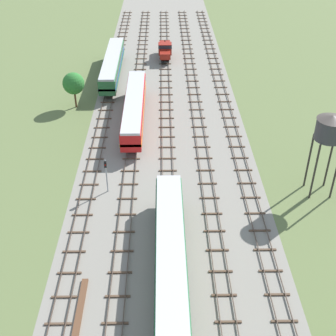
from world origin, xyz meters
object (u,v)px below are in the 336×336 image
object	(u,v)px
passenger_coach_centre_left_nearest	(170,253)
passenger_coach_left_near	(134,107)
shunter_loco_centre_left_midfar	(165,49)
passenger_coach_far_left_mid	(112,64)
water_tower	(330,129)
signal_post_nearest	(106,172)

from	to	relation	value
passenger_coach_centre_left_nearest	passenger_coach_left_near	distance (m)	32.26
shunter_loco_centre_left_midfar	passenger_coach_centre_left_nearest	bearing A→B (deg)	-90.00
passenger_coach_left_near	passenger_coach_far_left_mid	world-z (taller)	same
passenger_coach_far_left_mid	shunter_loco_centre_left_midfar	distance (m)	14.13
passenger_coach_centre_left_nearest	water_tower	world-z (taller)	water_tower
shunter_loco_centre_left_midfar	water_tower	xyz separation A→B (m)	(18.38, -46.93, 6.73)
water_tower	signal_post_nearest	xyz separation A→B (m)	(-25.87, 0.31, -5.79)
passenger_coach_far_left_mid	water_tower	bearing A→B (deg)	-52.49
passenger_coach_left_near	passenger_coach_far_left_mid	bearing A→B (deg)	105.27
shunter_loco_centre_left_midfar	passenger_coach_left_near	bearing A→B (deg)	-100.02
passenger_coach_centre_left_nearest	water_tower	distance (m)	23.44
passenger_coach_far_left_mid	signal_post_nearest	size ratio (longest dim) A/B	4.79
passenger_coach_left_near	passenger_coach_far_left_mid	size ratio (longest dim) A/B	1.00
shunter_loco_centre_left_midfar	signal_post_nearest	bearing A→B (deg)	-99.13
water_tower	signal_post_nearest	distance (m)	26.51
passenger_coach_left_near	shunter_loco_centre_left_midfar	distance (m)	28.72
passenger_coach_centre_left_nearest	water_tower	size ratio (longest dim) A/B	2.10
passenger_coach_centre_left_nearest	shunter_loco_centre_left_midfar	distance (m)	60.14
shunter_loco_centre_left_midfar	signal_post_nearest	world-z (taller)	signal_post_nearest
passenger_coach_centre_left_nearest	shunter_loco_centre_left_midfar	size ratio (longest dim) A/B	2.60
passenger_coach_left_near	water_tower	world-z (taller)	water_tower
signal_post_nearest	shunter_loco_centre_left_midfar	bearing A→B (deg)	80.87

